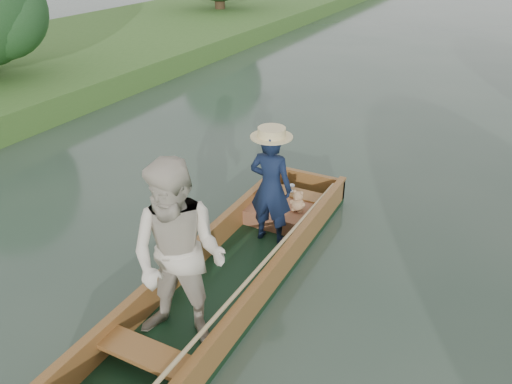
% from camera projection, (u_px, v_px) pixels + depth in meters
% --- Properties ---
extents(ground, '(120.00, 120.00, 0.00)m').
position_uv_depth(ground, '(233.00, 282.00, 6.00)').
color(ground, '#283D30').
rests_on(ground, ground).
extents(punt, '(1.15, 5.00, 2.05)m').
position_uv_depth(punt, '(220.00, 247.00, 5.40)').
color(punt, black).
rests_on(punt, ground).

